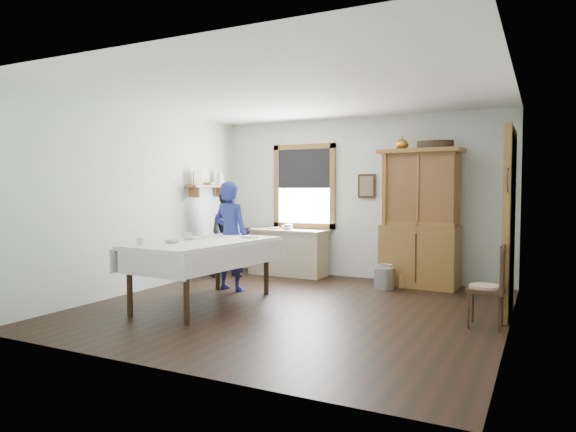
{
  "coord_description": "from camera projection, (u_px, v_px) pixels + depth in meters",
  "views": [
    {
      "loc": [
        2.81,
        -5.78,
        1.5
      ],
      "look_at": [
        -0.23,
        0.3,
        1.14
      ],
      "focal_mm": 32.0,
      "sensor_mm": 36.0,
      "label": 1
    }
  ],
  "objects": [
    {
      "name": "room",
      "position": [
        294.0,
        201.0,
        6.42
      ],
      "size": [
        5.01,
        5.01,
        2.7
      ],
      "color": "black",
      "rests_on": "ground"
    },
    {
      "name": "window",
      "position": [
        304.0,
        182.0,
        9.06
      ],
      "size": [
        1.18,
        0.07,
        1.48
      ],
      "color": "white",
      "rests_on": "room"
    },
    {
      "name": "doorway",
      "position": [
        511.0,
        217.0,
        6.09
      ],
      "size": [
        0.09,
        1.14,
        2.22
      ],
      "color": "#453C31",
      "rests_on": "room"
    },
    {
      "name": "wall_shelf",
      "position": [
        210.0,
        185.0,
        8.84
      ],
      "size": [
        0.24,
        1.0,
        0.44
      ],
      "color": "olive",
      "rests_on": "room"
    },
    {
      "name": "framed_picture",
      "position": [
        367.0,
        186.0,
        8.54
      ],
      "size": [
        0.3,
        0.04,
        0.4
      ],
      "primitive_type": "cube",
      "color": "#342312",
      "rests_on": "room"
    },
    {
      "name": "rug_beater",
      "position": [
        508.0,
        169.0,
        5.58
      ],
      "size": [
        0.01,
        0.27,
        0.27
      ],
      "primitive_type": "torus",
      "rotation": [
        0.0,
        1.57,
        0.0
      ],
      "color": "black",
      "rests_on": "room"
    },
    {
      "name": "work_counter",
      "position": [
        288.0,
        252.0,
        8.95
      ],
      "size": [
        1.41,
        0.57,
        0.8
      ],
      "primitive_type": "cube",
      "rotation": [
        0.0,
        0.0,
        -0.03
      ],
      "color": "tan",
      "rests_on": "room"
    },
    {
      "name": "china_hutch",
      "position": [
        420.0,
        218.0,
        7.85
      ],
      "size": [
        1.28,
        0.68,
        2.11
      ],
      "primitive_type": "cube",
      "rotation": [
        0.0,
        0.0,
        -0.07
      ],
      "color": "olive",
      "rests_on": "room"
    },
    {
      "name": "dining_table",
      "position": [
        204.0,
        273.0,
        6.64
      ],
      "size": [
        1.26,
        2.16,
        0.83
      ],
      "primitive_type": "cube",
      "rotation": [
        0.0,
        0.0,
        -0.08
      ],
      "color": "white",
      "rests_on": "room"
    },
    {
      "name": "spindle_chair",
      "position": [
        486.0,
        286.0,
        5.57
      ],
      "size": [
        0.42,
        0.42,
        0.9
      ],
      "primitive_type": "cube",
      "rotation": [
        0.0,
        0.0,
        -0.01
      ],
      "color": "#342312",
      "rests_on": "room"
    },
    {
      "name": "pail",
      "position": [
        384.0,
        278.0,
        7.71
      ],
      "size": [
        0.35,
        0.35,
        0.32
      ],
      "primitive_type": "cube",
      "rotation": [
        0.0,
        0.0,
        -0.22
      ],
      "color": "#9D9EA5",
      "rests_on": "room"
    },
    {
      "name": "wicker_basket",
      "position": [
        410.0,
        280.0,
        7.87
      ],
      "size": [
        0.43,
        0.37,
        0.21
      ],
      "primitive_type": "cube",
      "rotation": [
        0.0,
        0.0,
        0.38
      ],
      "color": "#AA7F4D",
      "rests_on": "room"
    },
    {
      "name": "woman_blue",
      "position": [
        231.0,
        240.0,
        7.57
      ],
      "size": [
        0.58,
        0.42,
        1.49
      ],
      "primitive_type": "imported",
      "rotation": [
        0.0,
        0.0,
        3.02
      ],
      "color": "navy",
      "rests_on": "room"
    },
    {
      "name": "figure_dark",
      "position": [
        230.0,
        238.0,
        8.68
      ],
      "size": [
        0.82,
        0.76,
        1.35
      ],
      "primitive_type": "imported",
      "rotation": [
        0.0,
        0.0,
        0.5
      ],
      "color": "black",
      "rests_on": "room"
    },
    {
      "name": "table_cup_a",
      "position": [
        187.0,
        236.0,
        6.77
      ],
      "size": [
        0.17,
        0.17,
        0.1
      ],
      "primitive_type": "imported",
      "rotation": [
        0.0,
        0.0,
        -0.35
      ],
      "color": "silver",
      "rests_on": "dining_table"
    },
    {
      "name": "table_cup_b",
      "position": [
        140.0,
        242.0,
        6.09
      ],
      "size": [
        0.11,
        0.11,
        0.09
      ],
      "primitive_type": "imported",
      "rotation": [
        0.0,
        0.0,
        -0.17
      ],
      "color": "silver",
      "rests_on": "dining_table"
    },
    {
      "name": "table_bowl",
      "position": [
        172.0,
        241.0,
        6.37
      ],
      "size": [
        0.26,
        0.26,
        0.05
      ],
      "primitive_type": "imported",
      "rotation": [
        0.0,
        0.0,
        -0.25
      ],
      "color": "silver",
      "rests_on": "dining_table"
    },
    {
      "name": "counter_book",
      "position": [
        269.0,
        228.0,
        9.07
      ],
      "size": [
        0.24,
        0.27,
        0.02
      ],
      "primitive_type": "imported",
      "rotation": [
        0.0,
        0.0,
        0.39
      ],
      "color": "brown",
      "rests_on": "work_counter"
    },
    {
      "name": "counter_bowl",
      "position": [
        287.0,
        228.0,
        8.94
      ],
      "size": [
        0.22,
        0.22,
        0.06
      ],
      "primitive_type": "imported",
      "rotation": [
        0.0,
        0.0,
        -0.23
      ],
      "color": "silver",
      "rests_on": "work_counter"
    },
    {
      "name": "shelf_bowl",
      "position": [
        210.0,
        183.0,
        8.85
      ],
      "size": [
        0.22,
        0.22,
        0.05
      ],
      "primitive_type": "imported",
      "color": "silver",
      "rests_on": "wall_shelf"
    }
  ]
}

